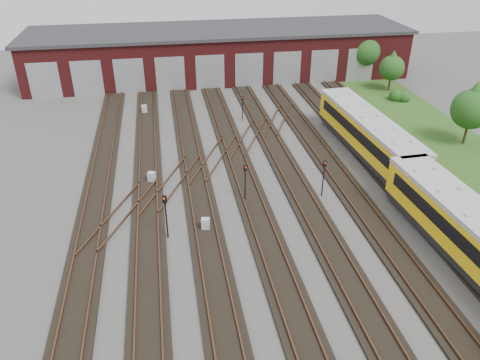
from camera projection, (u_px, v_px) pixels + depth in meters
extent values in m
plane|color=#454340|center=(300.00, 249.00, 31.21)|extent=(120.00, 120.00, 0.00)
cube|color=black|center=(83.00, 272.00, 29.08)|extent=(2.40, 70.00, 0.18)
cube|color=#533421|center=(71.00, 271.00, 28.89)|extent=(0.10, 70.00, 0.15)
cube|color=#533421|center=(95.00, 268.00, 29.11)|extent=(0.10, 70.00, 0.15)
cube|color=black|center=(148.00, 265.00, 29.68)|extent=(2.40, 70.00, 0.18)
cube|color=#533421|center=(137.00, 264.00, 29.49)|extent=(0.10, 70.00, 0.15)
cube|color=#533421|center=(159.00, 261.00, 29.70)|extent=(0.10, 70.00, 0.15)
cube|color=black|center=(211.00, 258.00, 30.28)|extent=(2.40, 70.00, 0.18)
cube|color=#533421|center=(200.00, 257.00, 30.09)|extent=(0.10, 70.00, 0.15)
cube|color=#533421|center=(222.00, 254.00, 30.30)|extent=(0.10, 70.00, 0.15)
cube|color=black|center=(271.00, 251.00, 30.87)|extent=(2.40, 70.00, 0.18)
cube|color=#533421|center=(260.00, 250.00, 30.68)|extent=(0.10, 70.00, 0.15)
cube|color=#533421|center=(282.00, 248.00, 30.90)|extent=(0.10, 70.00, 0.15)
cube|color=black|center=(329.00, 245.00, 31.47)|extent=(2.40, 70.00, 0.18)
cube|color=#533421|center=(319.00, 244.00, 31.28)|extent=(0.10, 70.00, 0.15)
cube|color=#533421|center=(339.00, 242.00, 31.49)|extent=(0.10, 70.00, 0.15)
cube|color=black|center=(385.00, 239.00, 32.07)|extent=(2.40, 70.00, 0.18)
cube|color=#533421|center=(375.00, 238.00, 31.88)|extent=(0.10, 70.00, 0.15)
cube|color=#533421|center=(395.00, 236.00, 32.09)|extent=(0.10, 70.00, 0.15)
cube|color=black|center=(438.00, 233.00, 32.66)|extent=(2.40, 70.00, 0.18)
cube|color=#533421|center=(429.00, 232.00, 32.47)|extent=(0.10, 70.00, 0.15)
cube|color=#533421|center=(448.00, 230.00, 32.69)|extent=(0.10, 70.00, 0.15)
cube|color=#533421|center=(172.00, 183.00, 38.48)|extent=(5.40, 9.62, 0.15)
cube|color=#533421|center=(215.00, 158.00, 42.51)|extent=(5.40, 9.62, 0.15)
cube|color=#533421|center=(249.00, 137.00, 46.54)|extent=(5.40, 9.62, 0.15)
cube|color=#533421|center=(120.00, 214.00, 34.45)|extent=(5.40, 9.62, 0.15)
cube|color=#533421|center=(279.00, 119.00, 50.56)|extent=(5.40, 9.62, 0.15)
cube|color=#581617|center=(219.00, 54.00, 64.07)|extent=(50.00, 12.00, 6.00)
cube|color=#2E2D30|center=(219.00, 30.00, 62.52)|extent=(51.00, 12.50, 0.40)
cube|color=gray|center=(44.00, 81.00, 56.01)|extent=(3.60, 0.12, 4.40)
cube|color=gray|center=(87.00, 79.00, 56.76)|extent=(3.60, 0.12, 4.40)
cube|color=gray|center=(129.00, 77.00, 57.50)|extent=(3.60, 0.12, 4.40)
cube|color=gray|center=(170.00, 75.00, 58.25)|extent=(3.60, 0.12, 4.40)
cube|color=gray|center=(210.00, 73.00, 58.99)|extent=(3.60, 0.12, 4.40)
cube|color=gray|center=(249.00, 71.00, 59.74)|extent=(3.60, 0.12, 4.40)
cube|color=gray|center=(287.00, 69.00, 60.49)|extent=(3.60, 0.12, 4.40)
cube|color=gray|center=(324.00, 67.00, 61.23)|extent=(3.60, 0.12, 4.40)
cube|color=gray|center=(360.00, 65.00, 61.98)|extent=(3.60, 0.12, 4.40)
cube|color=#234818|center=(470.00, 160.00, 42.62)|extent=(8.00, 55.00, 0.05)
cube|color=black|center=(467.00, 255.00, 29.62)|extent=(3.27, 16.55, 0.66)
cube|color=orange|center=(473.00, 235.00, 28.86)|extent=(3.60, 16.56, 2.41)
cube|color=#B7B6B2|center=(479.00, 217.00, 28.19)|extent=(3.71, 16.57, 0.33)
cube|color=black|center=(453.00, 235.00, 28.46)|extent=(0.73, 14.46, 0.93)
cube|color=black|center=(366.00, 148.00, 43.35)|extent=(3.27, 16.55, 0.66)
cube|color=orange|center=(368.00, 133.00, 42.59)|extent=(3.60, 16.56, 2.41)
cube|color=#B7B6B2|center=(370.00, 119.00, 41.92)|extent=(3.71, 16.57, 0.33)
cube|color=black|center=(354.00, 131.00, 42.19)|extent=(0.73, 14.46, 0.93)
cube|color=black|center=(383.00, 128.00, 42.73)|extent=(0.73, 14.46, 0.93)
cylinder|color=black|center=(245.00, 186.00, 35.88)|extent=(0.10, 0.10, 2.64)
cube|color=black|center=(245.00, 168.00, 35.11)|extent=(0.27, 0.19, 0.49)
sphere|color=red|center=(245.00, 167.00, 34.98)|extent=(0.12, 0.12, 0.12)
cylinder|color=black|center=(167.00, 220.00, 31.65)|extent=(0.11, 0.11, 2.82)
cube|color=black|center=(165.00, 199.00, 30.83)|extent=(0.32, 0.26, 0.55)
sphere|color=red|center=(165.00, 199.00, 30.68)|extent=(0.13, 0.13, 0.13)
cylinder|color=black|center=(242.00, 111.00, 50.26)|extent=(0.09, 0.09, 2.34)
cube|color=black|center=(242.00, 98.00, 49.57)|extent=(0.25, 0.18, 0.46)
sphere|color=red|center=(243.00, 98.00, 49.45)|extent=(0.11, 0.11, 0.11)
cylinder|color=black|center=(323.00, 181.00, 36.52)|extent=(0.10, 0.10, 2.64)
cube|color=black|center=(325.00, 164.00, 35.75)|extent=(0.26, 0.17, 0.49)
sphere|color=red|center=(325.00, 163.00, 35.62)|extent=(0.12, 0.12, 0.12)
cube|color=#B6B9BC|center=(152.00, 178.00, 38.78)|extent=(0.71, 0.65, 0.96)
cube|color=#B6B9BC|center=(144.00, 109.00, 52.45)|extent=(0.62, 0.53, 0.98)
cube|color=#B6B9BC|center=(206.00, 225.00, 32.86)|extent=(0.65, 0.57, 0.96)
cube|color=#B6B9BC|center=(331.00, 121.00, 49.39)|extent=(0.86, 0.80, 1.14)
cube|color=#B6B9BC|center=(399.00, 178.00, 38.70)|extent=(0.76, 0.71, 1.01)
cylinder|color=#362418|center=(362.00, 71.00, 63.57)|extent=(0.25, 0.25, 2.04)
sphere|color=#1B4413|center=(365.00, 51.00, 62.24)|extent=(3.97, 3.97, 3.97)
cone|color=#1B4413|center=(367.00, 40.00, 61.54)|extent=(3.40, 3.40, 2.83)
cylinder|color=#362418|center=(389.00, 84.00, 59.29)|extent=(0.23, 0.23, 1.59)
sphere|color=#1B4413|center=(392.00, 68.00, 58.25)|extent=(3.09, 3.09, 3.09)
cone|color=#1B4413|center=(393.00, 59.00, 57.71)|extent=(2.65, 2.65, 2.21)
cylinder|color=#362418|center=(465.00, 135.00, 45.21)|extent=(0.23, 0.23, 1.95)
sphere|color=#1B4413|center=(472.00, 109.00, 43.93)|extent=(3.80, 3.80, 3.80)
cone|color=#1B4413|center=(475.00, 95.00, 43.26)|extent=(3.26, 3.26, 2.71)
sphere|color=#1B4413|center=(396.00, 94.00, 56.10)|extent=(1.65, 1.65, 1.65)
sphere|color=#1B4413|center=(404.00, 95.00, 55.87)|extent=(1.44, 1.44, 1.44)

